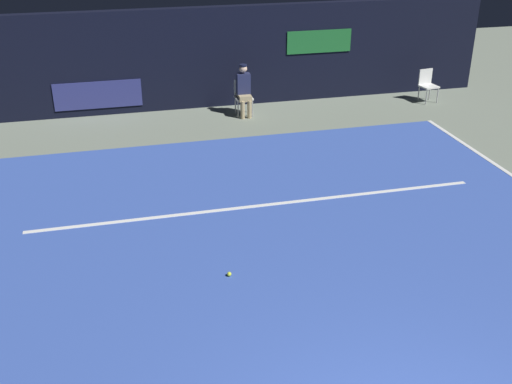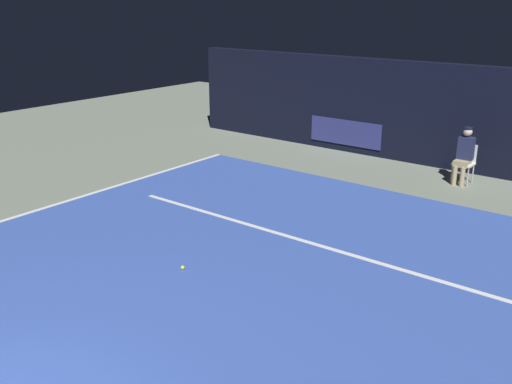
% 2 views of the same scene
% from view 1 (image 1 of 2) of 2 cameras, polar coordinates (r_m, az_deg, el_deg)
% --- Properties ---
extents(ground_plane, '(31.72, 31.72, 0.00)m').
position_cam_1_polar(ground_plane, '(9.78, 3.30, -6.26)').
color(ground_plane, gray).
extents(court_surface, '(10.69, 10.90, 0.01)m').
position_cam_1_polar(court_surface, '(9.77, 3.30, -6.23)').
color(court_surface, '#3856B2').
rests_on(court_surface, ground).
extents(line_service, '(8.33, 0.10, 0.01)m').
position_cam_1_polar(line_service, '(11.36, 0.49, -1.25)').
color(line_service, white).
rests_on(line_service, court_surface).
extents(back_wall, '(15.75, 0.33, 2.60)m').
position_cam_1_polar(back_wall, '(16.63, -4.95, 12.18)').
color(back_wall, black).
rests_on(back_wall, ground).
extents(line_judge_on_chair, '(0.44, 0.53, 1.32)m').
position_cam_1_polar(line_judge_on_chair, '(15.95, -1.13, 9.41)').
color(line_judge_on_chair, white).
rests_on(line_judge_on_chair, ground).
extents(courtside_chair_near, '(0.50, 0.48, 0.88)m').
position_cam_1_polar(courtside_chair_near, '(17.79, 15.52, 9.60)').
color(courtside_chair_near, white).
rests_on(courtside_chair_near, ground).
extents(tennis_ball, '(0.07, 0.07, 0.07)m').
position_cam_1_polar(tennis_ball, '(9.35, -2.49, -7.56)').
color(tennis_ball, '#CCE033').
rests_on(tennis_ball, court_surface).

